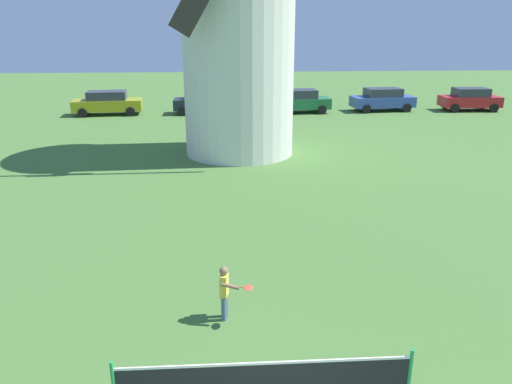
# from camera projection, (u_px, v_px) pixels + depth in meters

# --- Properties ---
(windmill) EXTENTS (8.22, 5.67, 13.46)m
(windmill) POSITION_uv_depth(u_px,v_px,m) (238.00, 2.00, 21.20)
(windmill) COLOR silver
(windmill) RESTS_ON ground_plane
(tennis_net) EXTENTS (4.52, 0.06, 1.10)m
(tennis_net) POSITION_uv_depth(u_px,v_px,m) (264.00, 379.00, 7.44)
(tennis_net) COLOR #238E4C
(tennis_net) RESTS_ON ground_plane
(player_far) EXTENTS (0.69, 0.60, 1.17)m
(player_far) POSITION_uv_depth(u_px,v_px,m) (225.00, 290.00, 9.98)
(player_far) COLOR slate
(player_far) RESTS_ON ground_plane
(parked_car_mustard) EXTENTS (4.58, 2.21, 1.56)m
(parked_car_mustard) POSITION_uv_depth(u_px,v_px,m) (107.00, 103.00, 32.86)
(parked_car_mustard) COLOR #999919
(parked_car_mustard) RESTS_ON ground_plane
(parked_car_black) EXTENTS (3.82, 1.91, 1.56)m
(parked_car_black) POSITION_uv_depth(u_px,v_px,m) (203.00, 102.00, 33.27)
(parked_car_black) COLOR #1E232D
(parked_car_black) RESTS_ON ground_plane
(parked_car_green) EXTENTS (4.33, 2.17, 1.56)m
(parked_car_green) POSITION_uv_depth(u_px,v_px,m) (298.00, 101.00, 33.60)
(parked_car_green) COLOR #1E6638
(parked_car_green) RESTS_ON ground_plane
(parked_car_blue) EXTENTS (4.41, 2.21, 1.56)m
(parked_car_blue) POSITION_uv_depth(u_px,v_px,m) (383.00, 99.00, 34.34)
(parked_car_blue) COLOR #334C99
(parked_car_blue) RESTS_ON ground_plane
(parked_car_red) EXTENTS (4.02, 1.97, 1.56)m
(parked_car_red) POSITION_uv_depth(u_px,v_px,m) (470.00, 99.00, 34.46)
(parked_car_red) COLOR red
(parked_car_red) RESTS_ON ground_plane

